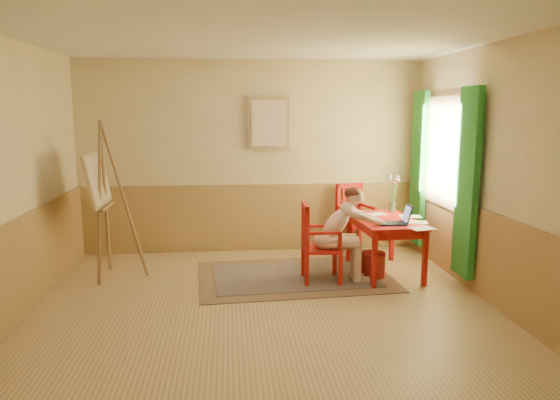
{
  "coord_description": "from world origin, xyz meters",
  "views": [
    {
      "loc": [
        -0.34,
        -5.35,
        2.07
      ],
      "look_at": [
        0.25,
        0.55,
        1.05
      ],
      "focal_mm": 33.22,
      "sensor_mm": 36.0,
      "label": 1
    }
  ],
  "objects": [
    {
      "name": "room",
      "position": [
        0.0,
        0.0,
        1.4
      ],
      "size": [
        5.04,
        4.54,
        2.84
      ],
      "color": "tan",
      "rests_on": "ground"
    },
    {
      "name": "wainscot",
      "position": [
        0.0,
        0.8,
        0.5
      ],
      "size": [
        5.0,
        4.5,
        1.0
      ],
      "color": "#A37B42",
      "rests_on": "room"
    },
    {
      "name": "window",
      "position": [
        2.42,
        1.1,
        1.35
      ],
      "size": [
        0.12,
        2.01,
        2.2
      ],
      "color": "white",
      "rests_on": "room"
    },
    {
      "name": "wall_portrait",
      "position": [
        0.25,
        2.2,
        1.9
      ],
      "size": [
        0.6,
        0.05,
        0.76
      ],
      "color": "tan",
      "rests_on": "room"
    },
    {
      "name": "rug",
      "position": [
        0.47,
        0.89,
        0.01
      ],
      "size": [
        2.5,
        1.75,
        0.02
      ],
      "color": "#8C7251",
      "rests_on": "room"
    },
    {
      "name": "table",
      "position": [
        1.63,
        0.92,
        0.63
      ],
      "size": [
        0.77,
        1.23,
        0.72
      ],
      "color": "red",
      "rests_on": "room"
    },
    {
      "name": "chair_left",
      "position": [
        0.72,
        0.68,
        0.49
      ],
      "size": [
        0.46,
        0.44,
        0.98
      ],
      "color": "red",
      "rests_on": "room"
    },
    {
      "name": "chair_back",
      "position": [
        1.5,
        2.0,
        0.5
      ],
      "size": [
        0.57,
        0.58,
        1.01
      ],
      "color": "red",
      "rests_on": "room"
    },
    {
      "name": "figure",
      "position": [
        1.02,
        0.66,
        0.65
      ],
      "size": [
        0.87,
        0.38,
        1.18
      ],
      "color": "beige",
      "rests_on": "room"
    },
    {
      "name": "laptop",
      "position": [
        1.68,
        0.61,
        0.77
      ],
      "size": [
        0.4,
        0.25,
        0.24
      ],
      "color": "#1E2338",
      "rests_on": "table"
    },
    {
      "name": "papers",
      "position": [
        1.86,
        0.81,
        0.72
      ],
      "size": [
        0.71,
        1.15,
        0.0
      ],
      "color": "white",
      "rests_on": "table"
    },
    {
      "name": "vase",
      "position": [
        1.86,
        1.37,
        0.95
      ],
      "size": [
        0.23,
        0.25,
        0.51
      ],
      "color": "#3F724C",
      "rests_on": "table"
    },
    {
      "name": "wastebasket",
      "position": [
        1.45,
        0.77,
        0.16
      ],
      "size": [
        0.31,
        0.31,
        0.32
      ],
      "primitive_type": "cylinder",
      "rotation": [
        0.0,
        0.0,
        -0.03
      ],
      "color": "red",
      "rests_on": "room"
    },
    {
      "name": "easel",
      "position": [
        -1.91,
        1.14,
        1.16
      ],
      "size": [
        0.65,
        0.87,
        1.97
      ],
      "color": "olive",
      "rests_on": "room"
    }
  ]
}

